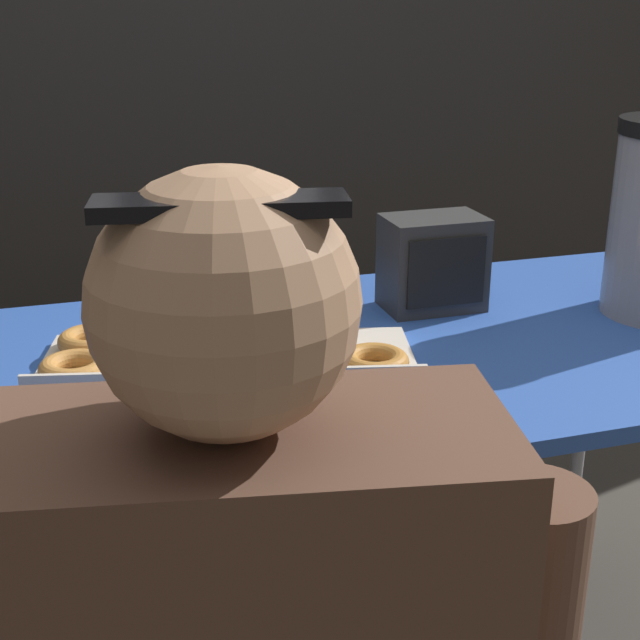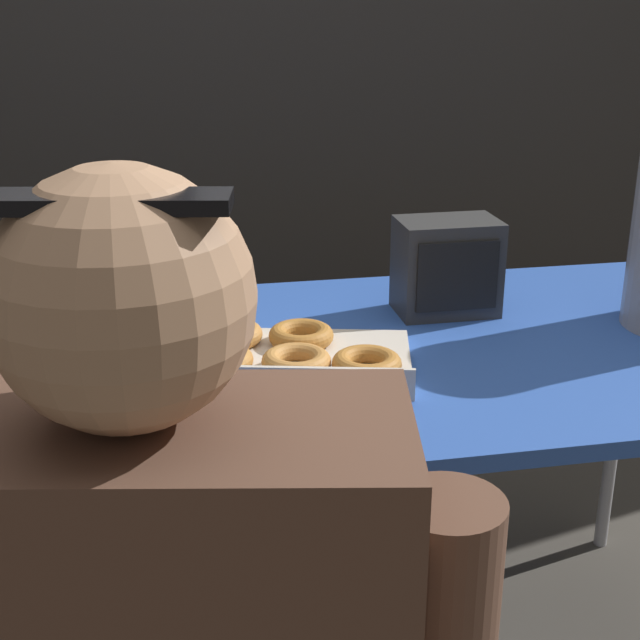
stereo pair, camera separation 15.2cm
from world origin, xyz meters
name	(u,v)px [view 2 (the right image)]	position (x,y,z in m)	size (l,w,h in m)	color
back_wall	(271,20)	(0.00, 1.04, 1.25)	(6.00, 0.11, 2.48)	#282623
folding_table	(359,372)	(0.00, 0.00, 0.69)	(1.54, 0.80, 0.73)	#2D56B2
donut_box	(217,354)	(-0.25, -0.02, 0.76)	(0.66, 0.40, 0.05)	beige
space_heater	(447,267)	(0.21, 0.16, 0.83)	(0.19, 0.13, 0.18)	#333333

